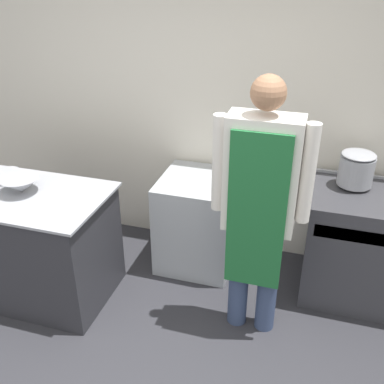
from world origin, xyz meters
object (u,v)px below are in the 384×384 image
at_px(person_cook, 260,199).
at_px(stock_pot, 357,168).
at_px(stove, 376,248).
at_px(mixing_bowl, 20,185).
at_px(fridge_unit, 198,221).

height_order(person_cook, stock_pot, person_cook).
bearing_deg(person_cook, stove, 36.06).
xyz_separation_m(mixing_bowl, stock_pot, (2.34, 0.81, 0.09)).
bearing_deg(fridge_unit, stove, -1.37).
distance_m(stove, fridge_unit, 1.43).
bearing_deg(stock_pot, fridge_unit, -176.00).
bearing_deg(fridge_unit, person_cook, -47.59).
relative_size(fridge_unit, stock_pot, 3.06).
bearing_deg(stock_pot, stove, -26.77).
xyz_separation_m(fridge_unit, stock_pot, (1.19, 0.08, 0.63)).
distance_m(fridge_unit, person_cook, 1.09).
distance_m(stove, stock_pot, 0.64).
height_order(stove, mixing_bowl, mixing_bowl).
relative_size(person_cook, mixing_bowl, 6.22).
bearing_deg(mixing_bowl, fridge_unit, 32.52).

